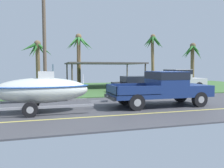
{
  "coord_description": "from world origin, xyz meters",
  "views": [
    {
      "loc": [
        -6.44,
        -10.93,
        2.07
      ],
      "look_at": [
        -3.09,
        0.61,
        1.19
      ],
      "focal_mm": 35.85,
      "sensor_mm": 36.0,
      "label": 1
    }
  ],
  "objects": [
    {
      "name": "palm_tree_near_left",
      "position": [
        10.37,
        12.29,
        3.61
      ],
      "size": [
        3.09,
        3.14,
        5.03
      ],
      "color": "brown",
      "rests_on": "ground"
    },
    {
      "name": "boat_on_trailer",
      "position": [
        -6.72,
        -0.13,
        1.03
      ],
      "size": [
        5.61,
        2.23,
        2.23
      ],
      "color": "gray",
      "rests_on": "ground"
    },
    {
      "name": "ground",
      "position": [
        0.0,
        8.38,
        -0.01
      ],
      "size": [
        36.0,
        22.0,
        0.11
      ],
      "color": "#424247"
    },
    {
      "name": "parked_sedan_near",
      "position": [
        0.79,
        5.92,
        0.67
      ],
      "size": [
        4.44,
        1.87,
        1.38
      ],
      "color": "black",
      "rests_on": "ground"
    },
    {
      "name": "palm_tree_near_right",
      "position": [
        -2.9,
        14.58,
        4.3
      ],
      "size": [
        3.29,
        3.64,
        5.89
      ],
      "color": "brown",
      "rests_on": "ground"
    },
    {
      "name": "utility_pole",
      "position": [
        -6.57,
        5.13,
        4.14
      ],
      "size": [
        0.24,
        1.8,
        7.97
      ],
      "color": "brown",
      "rests_on": "ground"
    },
    {
      "name": "palm_tree_mid",
      "position": [
        -7.39,
        13.88,
        3.53
      ],
      "size": [
        3.28,
        2.68,
        4.94
      ],
      "color": "brown",
      "rests_on": "ground"
    },
    {
      "name": "pickup_truck_towing",
      "position": [
        -0.29,
        -0.13,
        1.04
      ],
      "size": [
        5.68,
        2.06,
        1.87
      ],
      "color": "navy",
      "rests_on": "ground"
    },
    {
      "name": "carport_awning",
      "position": [
        -0.86,
        11.31,
        2.46
      ],
      "size": [
        7.47,
        5.57,
        2.57
      ],
      "color": "#4C4238",
      "rests_on": "ground"
    },
    {
      "name": "palm_tree_far_left",
      "position": [
        6.15,
        14.2,
        4.7
      ],
      "size": [
        2.9,
        3.24,
        6.17
      ],
      "color": "brown",
      "rests_on": "ground"
    },
    {
      "name": "parked_pickup_background",
      "position": [
        4.77,
        6.68,
        1.06
      ],
      "size": [
        5.76,
        2.16,
        1.92
      ],
      "color": "silver",
      "rests_on": "ground"
    }
  ]
}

